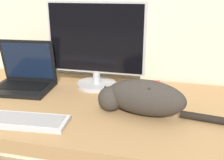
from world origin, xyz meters
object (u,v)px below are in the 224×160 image
external_keyboard (16,120)px  cat (142,97)px  monitor (96,46)px  laptop (24,79)px

external_keyboard → cat: bearing=17.6°
monitor → external_keyboard: (-0.20, -0.50, -0.22)m
monitor → external_keyboard: 0.58m
monitor → cat: size_ratio=0.94×
laptop → cat: bearing=-18.2°
external_keyboard → cat: 0.54m
monitor → external_keyboard: bearing=-112.0°
external_keyboard → monitor: bearing=63.2°
cat → laptop: bearing=174.5°
laptop → external_keyboard: bearing=-68.3°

